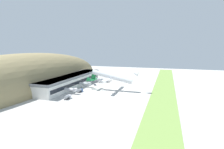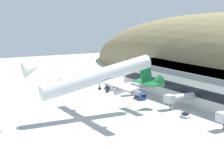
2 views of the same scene
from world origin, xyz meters
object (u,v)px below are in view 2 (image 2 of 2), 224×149
jetway_1 (178,98)px  jetway_0 (138,85)px  box_truck (111,86)px  terminal_building (213,86)px  traffic_cone_0 (129,106)px  fuel_truck (140,95)px  traffic_cone_1 (122,100)px  service_car_1 (185,116)px  cargo_airplane (101,77)px

jetway_1 → jetway_0: bearing=179.3°
jetway_0 → box_truck: size_ratio=1.57×
terminal_building → traffic_cone_0: size_ratio=179.91×
jetway_1 → box_truck: bearing=-173.6°
fuel_truck → traffic_cone_1: bearing=-97.4°
service_car_1 → fuel_truck: fuel_truck is taller
fuel_truck → traffic_cone_0: size_ratio=11.33×
jetway_1 → fuel_truck: bearing=-168.7°
cargo_airplane → service_car_1: (15.72, 23.74, -12.80)m
jetway_0 → jetway_1: 27.70m
jetway_0 → cargo_airplane: 38.99m
jetway_0 → service_car_1: bearing=-9.1°
terminal_building → jetway_0: terminal_building is taller
terminal_building → fuel_truck: 29.16m
jetway_1 → traffic_cone_0: bearing=-127.6°
cargo_airplane → jetway_0: bearing=127.6°
traffic_cone_0 → traffic_cone_1: bearing=165.8°
box_truck → service_car_1: bearing=-1.1°
jetway_0 → service_car_1: size_ratio=3.14×
jetway_1 → traffic_cone_0: (-11.05, -14.33, -3.71)m
terminal_building → jetway_0: size_ratio=8.62×
jetway_0 → traffic_cone_0: (16.64, -14.69, -3.71)m
traffic_cone_1 → traffic_cone_0: bearing=-14.2°
terminal_building → cargo_airplane: 46.57m
fuel_truck → terminal_building: bearing=44.6°
jetway_0 → traffic_cone_1: bearing=-60.0°
service_car_1 → fuel_truck: size_ratio=0.59×
fuel_truck → traffic_cone_1: (-1.04, -8.00, -1.19)m
jetway_1 → fuel_truck: size_ratio=1.94×
terminal_building → jetway_1: (-0.84, -16.18, -2.95)m
jetway_1 → cargo_airplane: 31.43m
box_truck → traffic_cone_1: box_truck is taller
jetway_1 → box_truck: jetway_1 is taller
fuel_truck → traffic_cone_0: 13.51m
box_truck → traffic_cone_1: 23.14m
jetway_0 → traffic_cone_0: bearing=-41.4°
service_car_1 → traffic_cone_0: bearing=-159.1°
cargo_airplane → jetway_1: bearing=81.1°
terminal_building → box_truck: terminal_building is taller
cargo_airplane → service_car_1: bearing=56.5°
jetway_1 → box_truck: size_ratio=1.66×
jetway_1 → service_car_1: size_ratio=3.31×
fuel_truck → box_truck: box_truck is taller
cargo_airplane → traffic_cone_1: size_ratio=89.75×
fuel_truck → traffic_cone_0: bearing=-50.7°
service_car_1 → box_truck: 53.72m
cargo_airplane → traffic_cone_0: bearing=112.9°
jetway_1 → service_car_1: 13.00m
cargo_airplane → fuel_truck: bearing=120.2°
cargo_airplane → fuel_truck: cargo_airplane is taller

